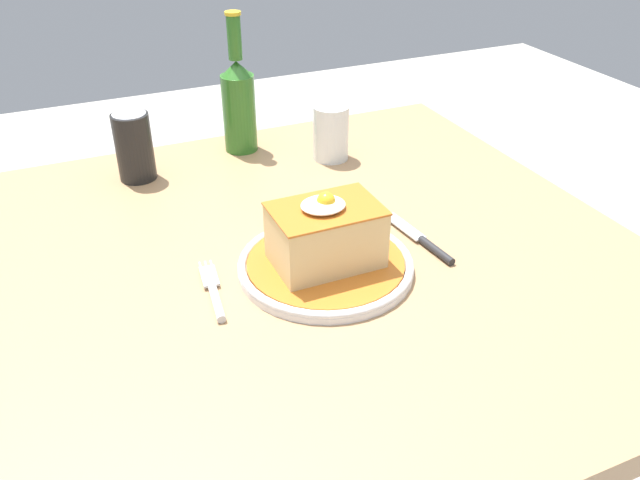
{
  "coord_description": "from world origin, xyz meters",
  "views": [
    {
      "loc": [
        -0.26,
        -0.77,
        1.29
      ],
      "look_at": [
        0.06,
        -0.03,
        0.79
      ],
      "focal_mm": 37.1,
      "sensor_mm": 36.0,
      "label": 1
    }
  ],
  "objects_px": {
    "knife": "(426,243)",
    "beer_bottle_green": "(239,101)",
    "soda_can": "(134,147)",
    "fork": "(214,294)",
    "main_plate": "(326,265)",
    "drinking_glass": "(331,136)"
  },
  "relations": [
    {
      "from": "main_plate",
      "to": "knife",
      "type": "relative_size",
      "value": 1.52
    },
    {
      "from": "fork",
      "to": "beer_bottle_green",
      "type": "relative_size",
      "value": 0.53
    },
    {
      "from": "knife",
      "to": "soda_can",
      "type": "xyz_separation_m",
      "value": [
        -0.36,
        0.41,
        0.06
      ]
    },
    {
      "from": "knife",
      "to": "fork",
      "type": "bearing_deg",
      "value": 179.2
    },
    {
      "from": "main_plate",
      "to": "drinking_glass",
      "type": "relative_size",
      "value": 2.4
    },
    {
      "from": "knife",
      "to": "beer_bottle_green",
      "type": "distance_m",
      "value": 0.49
    },
    {
      "from": "fork",
      "to": "soda_can",
      "type": "distance_m",
      "value": 0.41
    },
    {
      "from": "fork",
      "to": "beer_bottle_green",
      "type": "xyz_separation_m",
      "value": [
        0.19,
        0.46,
        0.09
      ]
    },
    {
      "from": "knife",
      "to": "beer_bottle_green",
      "type": "bearing_deg",
      "value": 107.27
    },
    {
      "from": "fork",
      "to": "drinking_glass",
      "type": "bearing_deg",
      "value": 46.19
    },
    {
      "from": "main_plate",
      "to": "soda_can",
      "type": "height_order",
      "value": "soda_can"
    },
    {
      "from": "fork",
      "to": "drinking_glass",
      "type": "height_order",
      "value": "drinking_glass"
    },
    {
      "from": "knife",
      "to": "main_plate",
      "type": "bearing_deg",
      "value": 178.87
    },
    {
      "from": "drinking_glass",
      "to": "knife",
      "type": "bearing_deg",
      "value": -90.17
    },
    {
      "from": "soda_can",
      "to": "fork",
      "type": "bearing_deg",
      "value": -86.65
    },
    {
      "from": "beer_bottle_green",
      "to": "drinking_glass",
      "type": "distance_m",
      "value": 0.19
    },
    {
      "from": "main_plate",
      "to": "fork",
      "type": "distance_m",
      "value": 0.16
    },
    {
      "from": "soda_can",
      "to": "beer_bottle_green",
      "type": "distance_m",
      "value": 0.22
    },
    {
      "from": "main_plate",
      "to": "fork",
      "type": "relative_size",
      "value": 1.78
    },
    {
      "from": "main_plate",
      "to": "beer_bottle_green",
      "type": "relative_size",
      "value": 0.95
    },
    {
      "from": "main_plate",
      "to": "soda_can",
      "type": "bearing_deg",
      "value": 114.67
    },
    {
      "from": "main_plate",
      "to": "knife",
      "type": "height_order",
      "value": "main_plate"
    }
  ]
}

